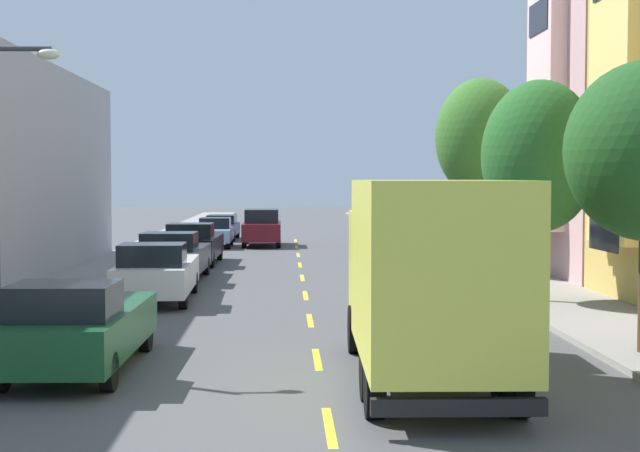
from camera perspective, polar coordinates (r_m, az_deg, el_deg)
ground_plane at (r=36.33m, az=-1.17°, el=-2.67°), size 160.00×160.00×0.00m
sidewalk_left at (r=34.93m, az=-12.86°, el=-2.85°), size 3.20×120.00×0.14m
sidewalk_right at (r=35.18m, az=10.54°, el=-2.78°), size 3.20×120.00×0.14m
lane_centerline_dashes at (r=30.86m, az=-0.99°, el=-3.65°), size 0.14×47.20×0.01m
street_tree_third at (r=26.64m, az=13.16°, el=4.13°), size 3.19×3.19×6.11m
street_tree_farthest at (r=34.22m, az=9.72°, el=5.28°), size 3.25×3.25×6.96m
street_lamp at (r=18.70m, az=-18.66°, el=3.12°), size 1.35×0.28×5.97m
delivery_box_truck at (r=16.08m, az=6.53°, el=-2.72°), size 2.55×7.35×3.50m
parked_pickup_black at (r=38.92m, az=-7.69°, el=-1.10°), size 2.11×5.34×1.73m
parked_hatchback_sky at (r=48.50m, az=-6.40°, el=-0.39°), size 1.74×4.00×1.50m
parked_pickup_white at (r=27.31m, az=-9.87°, el=-2.81°), size 2.10×5.34×1.73m
parked_pickup_forest at (r=17.77m, az=-14.48°, el=-5.93°), size 2.11×5.34×1.73m
parked_sedan_navy at (r=54.27m, az=-5.99°, el=-0.04°), size 1.93×4.55×1.43m
parked_pickup_charcoal at (r=32.67m, az=-8.87°, el=-1.87°), size 2.13×5.35×1.73m
parked_wagon_orange at (r=51.35m, az=3.55°, el=-0.14°), size 1.94×4.75×1.50m
parked_hatchback_teal at (r=41.44m, az=4.58°, el=-0.94°), size 1.78×4.02×1.50m
parked_suv_champagne at (r=32.80m, az=6.82°, el=-1.56°), size 2.06×4.84×1.93m
moving_burgundy_sedan at (r=49.14m, az=-3.54°, el=-0.06°), size 1.95×4.80×1.93m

